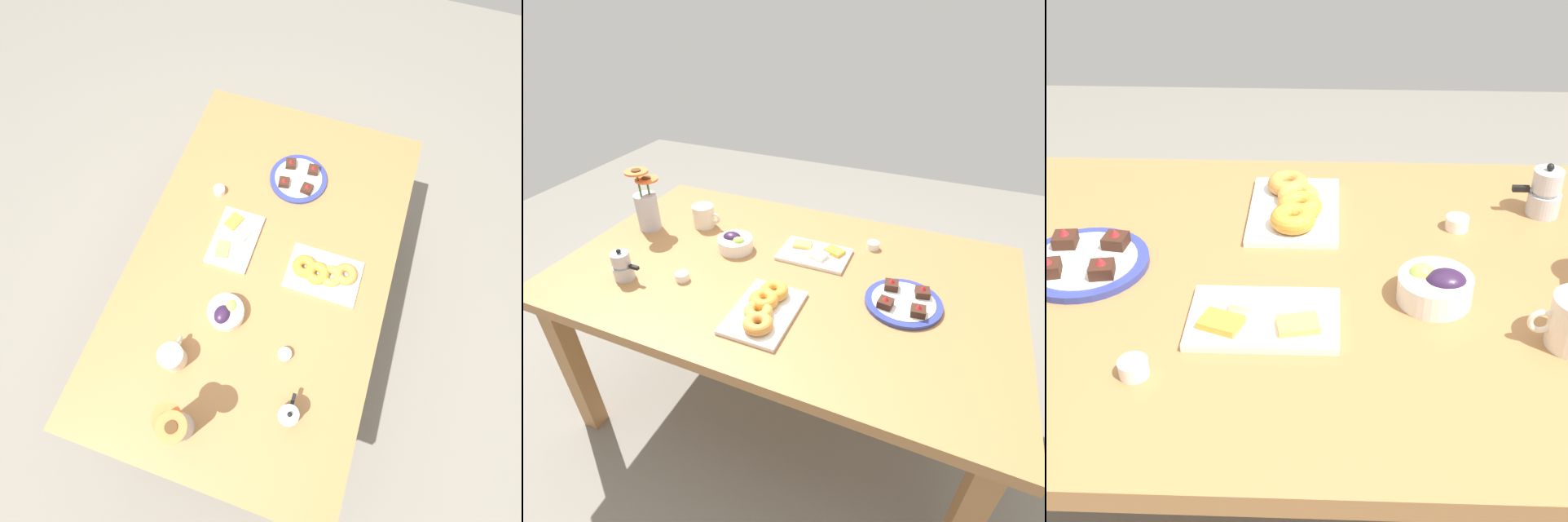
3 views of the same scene
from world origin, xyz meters
TOP-DOWN VIEW (x-y plane):
  - ground_plane at (0.00, 0.00)m, footprint 6.00×6.00m
  - dining_table at (0.00, 0.00)m, footprint 1.60×1.00m
  - coffee_mug at (-0.44, 0.17)m, footprint 0.12×0.09m
  - grape_bowl at (-0.23, 0.06)m, footprint 0.13×0.13m
  - cheese_platter at (0.07, 0.13)m, footprint 0.26×0.17m
  - croissant_platter at (0.04, -0.24)m, footprint 0.19×0.28m
  - jam_cup_honey at (-0.30, -0.19)m, footprint 0.05×0.05m
  - jam_cup_berry at (0.26, 0.27)m, footprint 0.05×0.05m
  - dessert_plate at (0.43, -0.03)m, footprint 0.25×0.25m
  - flower_vase at (-0.64, 0.06)m, footprint 0.11×0.12m
  - moka_pot at (-0.50, -0.26)m, footprint 0.11×0.07m

SIDE VIEW (x-z plane):
  - ground_plane at x=0.00m, z-range 0.00..0.00m
  - dining_table at x=0.00m, z-range 0.28..1.02m
  - cheese_platter at x=0.07m, z-range 0.73..0.77m
  - dessert_plate at x=0.43m, z-range 0.72..0.78m
  - jam_cup_honey at x=-0.30m, z-range 0.74..0.77m
  - jam_cup_berry at x=0.26m, z-range 0.74..0.77m
  - croissant_platter at x=0.04m, z-range 0.74..0.79m
  - grape_bowl at x=-0.23m, z-range 0.74..0.80m
  - coffee_mug at x=-0.44m, z-range 0.74..0.83m
  - moka_pot at x=-0.50m, z-range 0.73..0.85m
  - flower_vase at x=-0.64m, z-range 0.70..0.97m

